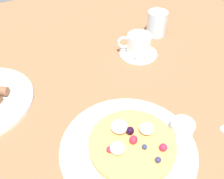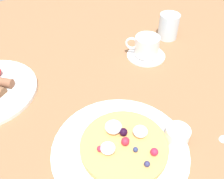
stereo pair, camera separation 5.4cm
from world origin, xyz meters
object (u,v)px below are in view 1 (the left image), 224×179
(syrup_ramekin, at_px, (182,128))
(water_glass, at_px, (157,23))
(coffee_saucer, at_px, (138,53))
(pancake_plate, at_px, (128,148))
(coffee_cup, at_px, (139,43))

(syrup_ramekin, height_order, water_glass, water_glass)
(coffee_saucer, bearing_deg, water_glass, 31.60)
(water_glass, bearing_deg, coffee_saucer, -148.40)
(pancake_plate, xyz_separation_m, coffee_cup, (0.22, 0.30, 0.04))
(pancake_plate, distance_m, water_glass, 0.51)
(pancake_plate, relative_size, syrup_ramekin, 5.58)
(pancake_plate, distance_m, coffee_cup, 0.37)
(syrup_ramekin, bearing_deg, coffee_cup, 74.06)
(coffee_saucer, distance_m, water_glass, 0.15)
(syrup_ramekin, height_order, coffee_saucer, syrup_ramekin)
(coffee_saucer, bearing_deg, syrup_ramekin, -106.22)
(coffee_cup, distance_m, water_glass, 0.15)
(coffee_cup, height_order, water_glass, water_glass)
(coffee_saucer, bearing_deg, pancake_plate, -126.51)
(pancake_plate, xyz_separation_m, syrup_ramekin, (0.13, -0.02, 0.02))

